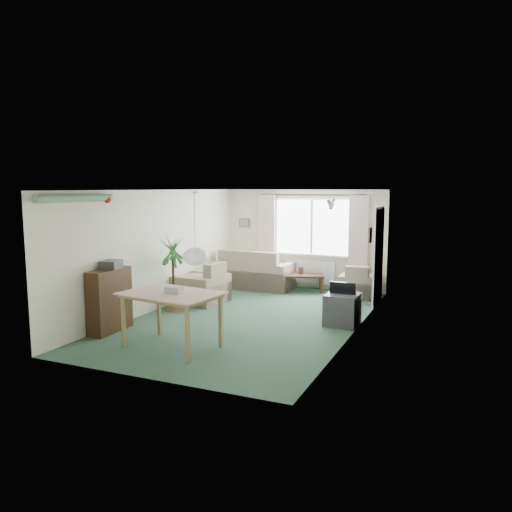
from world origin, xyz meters
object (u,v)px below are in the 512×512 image
at_px(houseplant, 173,273).
at_px(armchair_corner, 359,281).
at_px(bookshelf, 110,300).
at_px(tv_cube, 342,309).
at_px(sofa, 255,268).
at_px(coffee_table, 304,283).
at_px(dining_table, 172,321).
at_px(pet_bed, 345,307).
at_px(armchair_left, 201,282).

bearing_deg(houseplant, armchair_corner, 41.49).
bearing_deg(bookshelf, houseplant, 81.50).
relative_size(bookshelf, houseplant, 0.71).
xyz_separation_m(armchair_corner, tv_cube, (0.22, -2.45, -0.08)).
bearing_deg(sofa, tv_cube, 138.86).
height_order(coffee_table, dining_table, dining_table).
bearing_deg(sofa, bookshelf, 80.94).
height_order(coffee_table, pet_bed, coffee_table).
distance_m(bookshelf, tv_cube, 4.07).
xyz_separation_m(houseplant, pet_bed, (3.15, 1.40, -0.69)).
distance_m(dining_table, pet_bed, 3.90).
distance_m(bookshelf, dining_table, 1.50).
relative_size(coffee_table, pet_bed, 1.42).
height_order(armchair_left, coffee_table, armchair_left).
height_order(armchair_corner, houseplant, houseplant).
relative_size(armchair_corner, houseplant, 0.54).
bearing_deg(coffee_table, dining_table, -96.55).
xyz_separation_m(armchair_left, dining_table, (1.12, -2.83, -0.02)).
xyz_separation_m(armchair_corner, dining_table, (-1.86, -4.76, 0.06)).
relative_size(armchair_corner, dining_table, 0.61).
height_order(houseplant, tv_cube, houseplant).
bearing_deg(coffee_table, tv_cube, -58.22).
bearing_deg(armchair_corner, sofa, -3.61).
bearing_deg(coffee_table, bookshelf, -114.19).
bearing_deg(bookshelf, coffee_table, 63.77).
xyz_separation_m(sofa, bookshelf, (-0.74, -4.47, 0.07)).
bearing_deg(tv_cube, bookshelf, -149.76).
bearing_deg(sofa, coffee_table, -179.65).
relative_size(armchair_corner, bookshelf, 0.76).
xyz_separation_m(tv_cube, pet_bed, (-0.20, 1.08, -0.22)).
bearing_deg(armchair_left, coffee_table, 144.25).
xyz_separation_m(sofa, pet_bed, (2.60, -1.39, -0.41)).
bearing_deg(coffee_table, sofa, 180.00).
height_order(armchair_left, pet_bed, armchair_left).
bearing_deg(armchair_corner, houseplant, 38.44).
relative_size(sofa, armchair_corner, 2.31).
xyz_separation_m(armchair_left, houseplant, (-0.15, -0.84, 0.32)).
bearing_deg(pet_bed, tv_cube, -79.55).
bearing_deg(houseplant, coffee_table, 56.93).
distance_m(sofa, houseplant, 2.86).
bearing_deg(armchair_corner, pet_bed, 88.01).
distance_m(coffee_table, tv_cube, 2.91).
height_order(armchair_corner, armchair_left, armchair_left).
bearing_deg(pet_bed, bookshelf, -137.40).
bearing_deg(houseplant, sofa, 78.84).
xyz_separation_m(armchair_corner, pet_bed, (0.03, -1.37, -0.30)).
height_order(sofa, houseplant, houseplant).
height_order(tv_cube, pet_bed, tv_cube).
bearing_deg(tv_cube, armchair_left, 171.62).
bearing_deg(armchair_corner, dining_table, 65.63).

